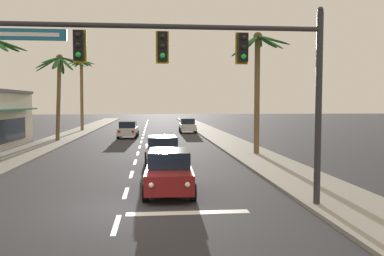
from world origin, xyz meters
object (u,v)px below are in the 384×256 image
object	(u,v)px
palm_right_second	(258,66)
sedan_third_in_queue	(162,151)
sedan_oncoming_far	(128,129)
sedan_parked_nearest_kerb	(187,125)
traffic_signal_mast	(212,63)
sedan_lead_at_stop_bar	(169,171)
palm_left_third	(59,77)
palm_left_farthest	(82,81)

from	to	relation	value
palm_right_second	sedan_third_in_queue	bearing A→B (deg)	-148.56
sedan_oncoming_far	palm_right_second	world-z (taller)	palm_right_second
sedan_oncoming_far	sedan_parked_nearest_kerb	world-z (taller)	same
traffic_signal_mast	sedan_parked_nearest_kerb	world-z (taller)	traffic_signal_mast
sedan_third_in_queue	sedan_oncoming_far	bearing A→B (deg)	99.36
traffic_signal_mast	sedan_oncoming_far	bearing A→B (deg)	99.12
sedan_lead_at_stop_bar	sedan_oncoming_far	bearing A→B (deg)	97.20
palm_left_third	palm_right_second	world-z (taller)	palm_right_second
palm_left_farthest	palm_right_second	world-z (taller)	palm_left_farthest
traffic_signal_mast	sedan_lead_at_stop_bar	size ratio (longest dim) A/B	2.34
traffic_signal_mast	palm_left_third	xyz separation A→B (m)	(-10.35, 24.13, 1.03)
sedan_oncoming_far	sedan_parked_nearest_kerb	xyz separation A→B (m)	(6.60, 6.50, 0.00)
sedan_lead_at_stop_bar	sedan_parked_nearest_kerb	world-z (taller)	same
sedan_lead_at_stop_bar	sedan_parked_nearest_kerb	bearing A→B (deg)	83.74
sedan_parked_nearest_kerb	palm_left_third	size ratio (longest dim) A/B	0.57
sedan_parked_nearest_kerb	palm_right_second	size ratio (longest dim) A/B	0.54
traffic_signal_mast	palm_left_third	size ratio (longest dim) A/B	1.33
traffic_signal_mast	palm_right_second	distance (m)	14.26
sedan_lead_at_stop_bar	palm_left_farthest	distance (m)	36.47
sedan_third_in_queue	sedan_parked_nearest_kerb	size ratio (longest dim) A/B	1.00
sedan_lead_at_stop_bar	palm_right_second	world-z (taller)	palm_right_second
sedan_lead_at_stop_bar	palm_left_farthest	xyz separation A→B (m)	(-9.40, 34.81, 5.42)
sedan_third_in_queue	palm_left_farthest	bearing A→B (deg)	108.17
traffic_signal_mast	palm_right_second	world-z (taller)	palm_right_second
palm_left_third	palm_left_farthest	xyz separation A→B (m)	(-0.35, 13.48, 0.38)
sedan_third_in_queue	palm_left_farthest	size ratio (longest dim) A/B	0.50
traffic_signal_mast	sedan_parked_nearest_kerb	xyz separation A→B (m)	(2.15, 34.21, -4.01)
traffic_signal_mast	palm_left_farthest	bearing A→B (deg)	105.89
traffic_signal_mast	sedan_third_in_queue	xyz separation A→B (m)	(-1.42, 9.32, -4.01)
traffic_signal_mast	sedan_lead_at_stop_bar	world-z (taller)	traffic_signal_mast
sedan_lead_at_stop_bar	sedan_third_in_queue	xyz separation A→B (m)	(-0.12, 6.54, 0.00)
sedan_oncoming_far	palm_left_third	xyz separation A→B (m)	(-5.90, -3.59, 5.04)
sedan_parked_nearest_kerb	palm_left_third	world-z (taller)	palm_left_third
sedan_oncoming_far	palm_left_third	size ratio (longest dim) A/B	0.57
sedan_parked_nearest_kerb	sedan_oncoming_far	bearing A→B (deg)	-135.44
palm_right_second	sedan_parked_nearest_kerb	bearing A→B (deg)	97.92
sedan_lead_at_stop_bar	palm_left_third	size ratio (longest dim) A/B	0.57
sedan_lead_at_stop_bar	sedan_third_in_queue	distance (m)	6.54
sedan_parked_nearest_kerb	palm_left_farthest	bearing A→B (deg)	165.22
sedan_oncoming_far	palm_right_second	distance (m)	18.03
sedan_oncoming_far	palm_left_third	distance (m)	8.55
traffic_signal_mast	palm_right_second	xyz separation A→B (m)	(5.06, 13.28, 1.14)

